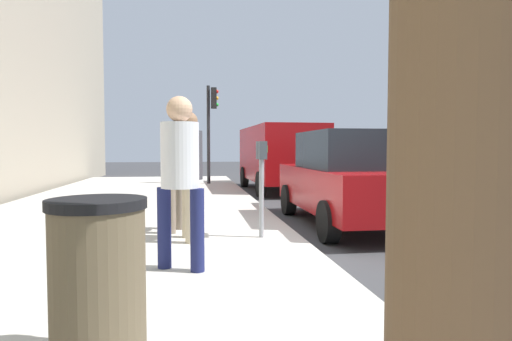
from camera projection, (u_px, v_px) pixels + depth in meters
ground_plane at (301, 245)px, 6.49m from camera, size 80.00×80.00×0.00m
sidewalk_slab at (92, 247)px, 6.04m from camera, size 28.00×6.00×0.15m
parking_meter at (262, 168)px, 6.31m from camera, size 0.36×0.12×1.41m
pedestrian_at_meter at (188, 164)px, 6.11m from camera, size 0.54×0.40×1.83m
pedestrian_bystander at (180, 166)px, 4.61m from camera, size 0.41×0.51×1.86m
parking_officer at (175, 170)px, 6.77m from camera, size 0.49×0.36×1.67m
parked_sedan_near at (351, 178)px, 8.09m from camera, size 4.42×2.00×1.77m
parked_van_far at (279, 154)px, 14.70m from camera, size 5.25×2.22×2.18m
traffic_signal at (211, 118)px, 15.91m from camera, size 0.24×0.44×3.60m
trash_bin at (98, 281)px, 2.61m from camera, size 0.59×0.59×1.01m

